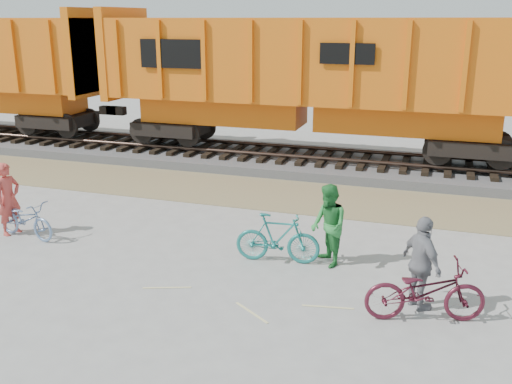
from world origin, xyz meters
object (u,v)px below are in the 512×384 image
person_solo (8,199)px  person_man (329,226)px  bicycle_maroon (425,291)px  bicycle_teal (278,238)px  person_woman (422,263)px  hopper_car_center (311,77)px  bicycle_blue (26,219)px

person_solo → person_man: (7.34, 0.56, -0.01)m
bicycle_maroon → person_man: (-1.96, 1.71, 0.32)m
bicycle_teal → person_woman: size_ratio=1.04×
person_man → person_woman: person_man is taller
hopper_car_center → bicycle_blue: 9.99m
hopper_car_center → bicycle_maroon: bearing=-66.4°
bicycle_teal → bicycle_maroon: (2.96, -1.51, -0.00)m
hopper_car_center → bicycle_maroon: (4.17, -9.52, -2.49)m
person_solo → bicycle_blue: bearing=-89.7°
bicycle_blue → person_man: bearing=-73.9°
bicycle_teal → bicycle_blue: bearing=87.6°
person_solo → person_man: 7.36m
hopper_car_center → bicycle_teal: hopper_car_center is taller
hopper_car_center → bicycle_blue: size_ratio=8.39×
hopper_car_center → person_woman: hopper_car_center is taller
person_solo → person_woman: 9.23m
person_man → person_woman: (1.86, -1.31, -0.01)m
bicycle_blue → person_woman: size_ratio=1.00×
bicycle_blue → bicycle_maroon: bicycle_maroon is taller
person_solo → person_woman: person_solo is taller
bicycle_teal → person_man: bearing=-85.6°
bicycle_teal → hopper_car_center: bearing=1.7°
hopper_car_center → person_man: size_ratio=8.34×
person_man → person_solo: bearing=-119.8°
person_solo → person_man: size_ratio=1.01×
person_solo → person_woman: bearing=-83.1°
bicycle_blue → person_woman: 8.73m
person_man → person_woman: size_ratio=1.01×
hopper_car_center → person_woman: size_ratio=8.40×
bicycle_teal → person_man: (1.00, 0.20, 0.32)m
hopper_car_center → person_woman: bearing=-66.0°
bicycle_maroon → person_man: bearing=32.6°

